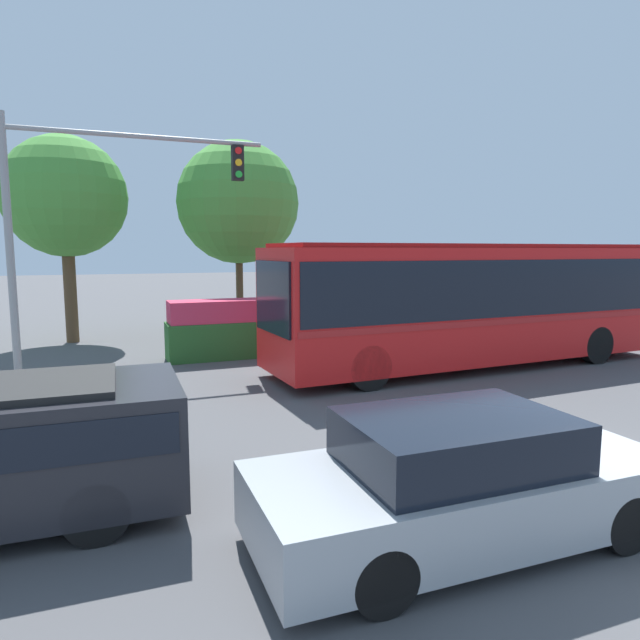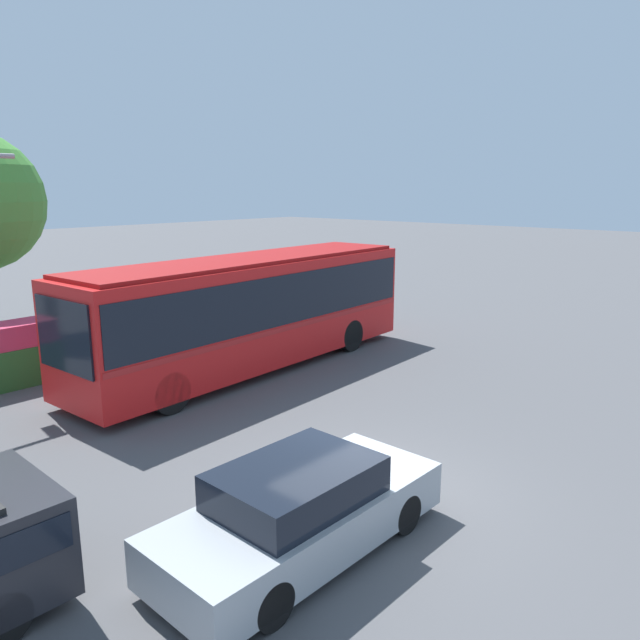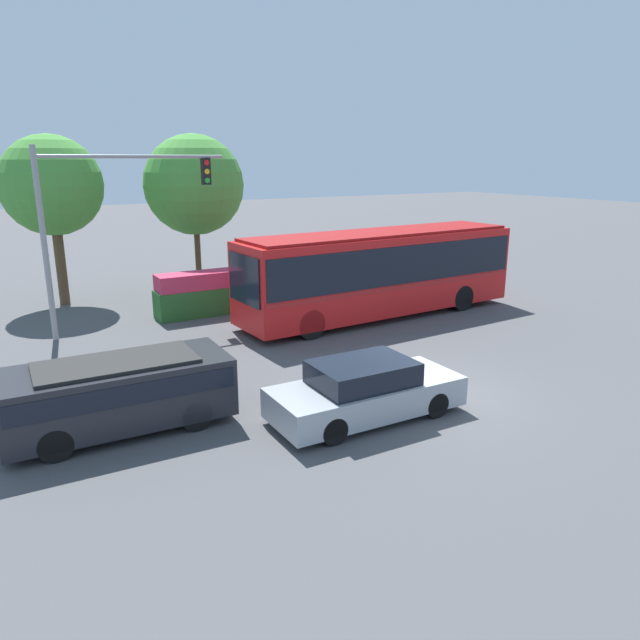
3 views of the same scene
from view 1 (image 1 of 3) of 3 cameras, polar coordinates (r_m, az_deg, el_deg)
ground_plane at (r=7.78m, az=25.43°, el=-16.29°), size 140.00×140.00×0.00m
city_bus at (r=14.79m, az=15.73°, el=2.28°), size 11.18×3.00×3.17m
sedan_foreground at (r=6.12m, az=14.42°, el=-15.87°), size 4.48×1.85×1.35m
traffic_light_pole at (r=14.62m, az=-22.96°, el=11.09°), size 6.12×0.24×6.13m
flowering_hedge at (r=16.20m, az=-3.16°, el=-0.61°), size 7.05×1.07×1.64m
street_tree_left at (r=19.80m, az=-24.92°, el=11.45°), size 3.86×3.86×6.65m
street_tree_centre at (r=19.66m, az=-8.48°, el=11.91°), size 4.20×4.20×6.75m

